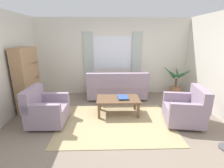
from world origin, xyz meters
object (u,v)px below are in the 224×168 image
Objects in this scene: armchair_right at (186,109)px; coffee_table at (118,100)px; couch at (117,88)px; armchair_left at (46,110)px; book_stack_on_table at (123,97)px; bookshelf at (29,82)px; potted_plant at (176,85)px.

armchair_right is 0.87× the size of coffee_table.
couch is 2.26m from armchair_right.
coffee_table is (1.71, 0.45, 0.03)m from armchair_left.
book_stack_on_table is 0.20× the size of bookshelf.
book_stack_on_table is at bearing -145.92° from potted_plant.
armchair_right is 4.13m from bookshelf.
armchair_right is (1.52, -1.67, -0.01)m from couch.
bookshelf is at bearing -169.16° from potted_plant.
armchair_right reaches higher than book_stack_on_table.
bookshelf is (-4.49, -0.86, 0.38)m from potted_plant.
couch reaches higher than armchair_right.
armchair_left is 0.80× the size of coffee_table.
potted_plant is (0.50, 1.83, 0.05)m from armchair_right.
book_stack_on_table is (-1.43, 0.52, 0.11)m from armchair_right.
armchair_right is 1.90m from potted_plant.
armchair_left and armchair_right have the same top height.
armchair_left is at bearing -166.37° from book_stack_on_table.
couch is 2.16× the size of armchair_left.
armchair_left is 1.89m from book_stack_on_table.
potted_plant reaches higher than coffee_table.
armchair_right is 0.56× the size of bookshelf.
coffee_table is at bearing -74.42° from armchair_left.
couch reaches higher than armchair_left.
couch is at bearing -128.80° from armchair_right.
bookshelf is (-3.99, 0.97, 0.43)m from armchair_right.
coffee_table is at bearing 175.72° from book_stack_on_table.
coffee_table is 1.02× the size of potted_plant.
book_stack_on_table is 2.61m from bookshelf.
armchair_left is 0.92× the size of armchair_right.
armchair_left is at bearing -82.50° from armchair_right.
coffee_table is at bearing -100.00° from armchair_right.
couch is at bearing -175.34° from potted_plant.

